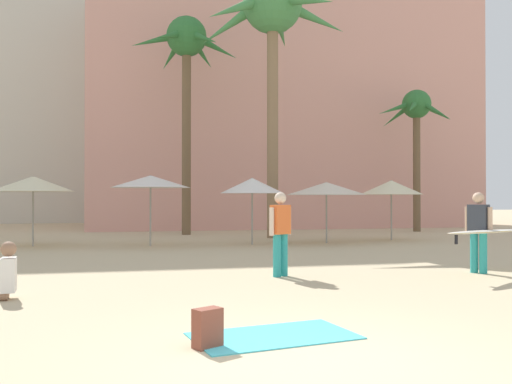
{
  "coord_description": "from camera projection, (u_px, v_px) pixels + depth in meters",
  "views": [
    {
      "loc": [
        -1.76,
        -5.07,
        1.6
      ],
      "look_at": [
        0.38,
        4.74,
        1.71
      ],
      "focal_mm": 38.93,
      "sensor_mm": 36.0,
      "label": 1
    }
  ],
  "objects": [
    {
      "name": "beach_towel",
      "position": [
        274.0,
        336.0,
        6.4
      ],
      "size": [
        2.02,
        1.37,
        0.01
      ],
      "primitive_type": "cube",
      "rotation": [
        0.0,
        0.0,
        0.19
      ],
      "color": "#4CC6D6",
      "rests_on": "ground"
    },
    {
      "name": "person_mid_center",
      "position": [
        483.0,
        230.0,
        11.64
      ],
      "size": [
        2.97,
        1.9,
        1.72
      ],
      "rotation": [
        0.0,
        0.0,
        0.51
      ],
      "color": "teal",
      "rests_on": "ground"
    },
    {
      "name": "backpack",
      "position": [
        207.0,
        328.0,
        5.93
      ],
      "size": [
        0.35,
        0.33,
        0.42
      ],
      "rotation": [
        0.0,
        0.0,
        2.09
      ],
      "color": "brown",
      "rests_on": "ground"
    },
    {
      "name": "hotel_tower_gray",
      "position": [
        3.0,
        48.0,
        38.25
      ],
      "size": [
        15.77,
        8.75,
        23.91
      ],
      "primitive_type": "cube",
      "color": "beige",
      "rests_on": "ground"
    },
    {
      "name": "palm_tree_center",
      "position": [
        273.0,
        18.0,
        22.16
      ],
      "size": [
        6.3,
        6.21,
        10.56
      ],
      "color": "#896B4C",
      "rests_on": "ground"
    },
    {
      "name": "cafe_umbrella_5",
      "position": [
        252.0,
        186.0,
        18.94
      ],
      "size": [
        2.19,
        2.19,
        2.28
      ],
      "color": "gray",
      "rests_on": "ground"
    },
    {
      "name": "cafe_umbrella_1",
      "position": [
        151.0,
        182.0,
        18.38
      ],
      "size": [
        2.62,
        2.62,
        2.35
      ],
      "color": "gray",
      "rests_on": "ground"
    },
    {
      "name": "cafe_umbrella_3",
      "position": [
        326.0,
        189.0,
        19.5
      ],
      "size": [
        2.8,
        2.8,
        2.15
      ],
      "color": "gray",
      "rests_on": "ground"
    },
    {
      "name": "cafe_umbrella_4",
      "position": [
        391.0,
        187.0,
        20.87
      ],
      "size": [
        2.35,
        2.35,
        2.26
      ],
      "color": "gray",
      "rests_on": "ground"
    },
    {
      "name": "person_mid_left",
      "position": [
        280.0,
        230.0,
        11.28
      ],
      "size": [
        0.56,
        0.4,
        1.72
      ],
      "rotation": [
        0.0,
        0.0,
        5.26
      ],
      "color": "teal",
      "rests_on": "ground"
    },
    {
      "name": "hotel_pink",
      "position": [
        277.0,
        105.0,
        32.72
      ],
      "size": [
        20.97,
        9.74,
        14.1
      ],
      "primitive_type": "cube",
      "color": "#DB9989",
      "rests_on": "ground"
    },
    {
      "name": "palm_tree_right",
      "position": [
        187.0,
        54.0,
        24.07
      ],
      "size": [
        4.8,
        4.34,
        9.49
      ],
      "color": "brown",
      "rests_on": "ground"
    },
    {
      "name": "palm_tree_left",
      "position": [
        416.0,
        117.0,
        26.34
      ],
      "size": [
        4.28,
        3.98,
        6.73
      ],
      "color": "brown",
      "rests_on": "ground"
    },
    {
      "name": "ground",
      "position": [
        322.0,
        365.0,
        5.32
      ],
      "size": [
        120.0,
        120.0,
        0.0
      ],
      "primitive_type": "plane",
      "color": "#C6B28C"
    },
    {
      "name": "cafe_umbrella_0",
      "position": [
        33.0,
        184.0,
        18.27
      ],
      "size": [
        2.63,
        2.63,
        2.31
      ],
      "color": "gray",
      "rests_on": "ground"
    }
  ]
}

